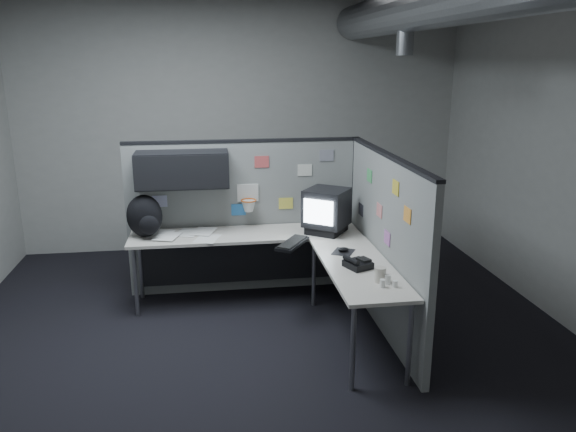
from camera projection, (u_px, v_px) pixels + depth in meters
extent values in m
cube|color=black|center=(267.00, 345.00, 4.92)|extent=(5.60, 5.60, 0.01)
cube|color=#9E9E99|center=(242.00, 126.00, 7.16)|extent=(5.60, 0.01, 3.20)
cube|color=#9E9E99|center=(356.00, 320.00, 1.81)|extent=(5.60, 0.01, 3.20)
cylinder|color=slate|center=(443.00, 1.00, 4.35)|extent=(0.40, 5.49, 0.40)
cylinder|color=slate|center=(405.00, 39.00, 5.18)|extent=(0.16, 0.16, 0.30)
cube|color=gray|center=(245.00, 218.00, 5.93)|extent=(2.43, 0.06, 1.60)
cube|color=black|center=(243.00, 141.00, 5.71)|extent=(2.43, 0.07, 0.03)
cube|color=black|center=(354.00, 213.00, 6.10)|extent=(0.07, 0.07, 1.60)
cube|color=black|center=(182.00, 169.00, 5.50)|extent=(0.90, 0.35, 0.35)
cube|color=black|center=(182.00, 173.00, 5.33)|extent=(0.90, 0.02, 0.33)
cube|color=silver|center=(248.00, 193.00, 5.82)|extent=(0.22, 0.02, 0.18)
torus|color=#D85914|center=(249.00, 200.00, 5.75)|extent=(0.16, 0.16, 0.01)
cone|color=white|center=(249.00, 206.00, 5.77)|extent=(0.14, 0.14, 0.11)
cube|color=silver|center=(160.00, 201.00, 5.72)|extent=(0.15, 0.01, 0.12)
cube|color=#CC4C4C|center=(262.00, 162.00, 5.76)|extent=(0.15, 0.01, 0.12)
cube|color=#E5D84C|center=(286.00, 203.00, 5.92)|extent=(0.15, 0.01, 0.12)
cube|color=silver|center=(305.00, 170.00, 5.85)|extent=(0.15, 0.01, 0.12)
cube|color=gray|center=(327.00, 155.00, 5.84)|extent=(0.15, 0.01, 0.12)
cube|color=#337FCC|center=(239.00, 210.00, 5.86)|extent=(0.15, 0.01, 0.12)
cube|color=gray|center=(384.00, 245.00, 5.06)|extent=(0.06, 2.23, 1.60)
cube|color=black|center=(389.00, 155.00, 4.84)|extent=(0.07, 2.23, 0.03)
cube|color=#4CB266|center=(369.00, 176.00, 5.32)|extent=(0.01, 0.15, 0.12)
cube|color=#D87F7F|center=(379.00, 210.00, 5.06)|extent=(0.01, 0.15, 0.12)
cube|color=gold|center=(396.00, 188.00, 4.60)|extent=(0.01, 0.15, 0.12)
cube|color=#26262D|center=(361.00, 210.00, 5.67)|extent=(0.01, 0.15, 0.12)
cube|color=orange|center=(407.00, 215.00, 4.35)|extent=(0.01, 0.15, 0.12)
cube|color=#B266B2|center=(387.00, 238.00, 4.87)|extent=(0.01, 0.15, 0.12)
cube|color=beige|center=(246.00, 234.00, 5.65)|extent=(2.30, 0.56, 0.03)
cube|color=beige|center=(358.00, 267.00, 4.76)|extent=(0.56, 1.55, 0.03)
cube|color=black|center=(245.00, 257.00, 5.94)|extent=(2.18, 0.02, 0.55)
cylinder|color=gray|center=(136.00, 282.00, 5.38)|extent=(0.04, 0.04, 0.70)
cylinder|color=gray|center=(141.00, 266.00, 5.80)|extent=(0.04, 0.04, 0.70)
cylinder|color=gray|center=(314.00, 273.00, 5.63)|extent=(0.04, 0.04, 0.70)
cylinder|color=gray|center=(353.00, 348.00, 4.16)|extent=(0.04, 0.04, 0.70)
cylinder|color=gray|center=(410.00, 344.00, 4.22)|extent=(0.04, 0.04, 0.70)
cube|color=black|center=(326.00, 229.00, 5.66)|extent=(0.48, 0.49, 0.07)
cube|color=black|center=(327.00, 207.00, 5.60)|extent=(0.54, 0.54, 0.37)
cube|color=white|center=(318.00, 212.00, 5.42)|extent=(0.26, 0.19, 0.24)
cube|color=black|center=(292.00, 244.00, 5.27)|extent=(0.38, 0.47, 0.03)
cube|color=black|center=(292.00, 242.00, 5.26)|extent=(0.34, 0.43, 0.01)
cube|color=black|center=(343.00, 252.00, 5.08)|extent=(0.25, 0.27, 0.01)
ellipsoid|color=black|center=(343.00, 249.00, 5.07)|extent=(0.11, 0.09, 0.04)
cube|color=black|center=(358.00, 264.00, 4.70)|extent=(0.25, 0.26, 0.06)
cylinder|color=black|center=(351.00, 260.00, 4.66)|extent=(0.11, 0.19, 0.04)
cube|color=black|center=(364.00, 259.00, 4.71)|extent=(0.12, 0.13, 0.02)
cylinder|color=silver|center=(388.00, 279.00, 4.35)|extent=(0.05, 0.05, 0.07)
cylinder|color=silver|center=(382.00, 283.00, 4.29)|extent=(0.05, 0.05, 0.06)
cylinder|color=silver|center=(395.00, 284.00, 4.29)|extent=(0.04, 0.04, 0.05)
cylinder|color=#D85914|center=(381.00, 277.00, 4.39)|extent=(0.05, 0.05, 0.08)
cylinder|color=beige|center=(380.00, 275.00, 4.38)|extent=(0.11, 0.11, 0.12)
cube|color=white|center=(207.00, 239.00, 5.46)|extent=(0.29, 0.35, 0.00)
cube|color=white|center=(188.00, 232.00, 5.64)|extent=(0.29, 0.34, 0.00)
cube|color=white|center=(161.00, 234.00, 5.59)|extent=(0.29, 0.34, 0.00)
cube|color=white|center=(204.00, 231.00, 5.67)|extent=(0.29, 0.34, 0.00)
cube|color=white|center=(167.00, 236.00, 5.50)|extent=(0.29, 0.34, 0.00)
ellipsoid|color=black|center=(145.00, 216.00, 5.47)|extent=(0.35, 0.26, 0.42)
ellipsoid|color=black|center=(149.00, 225.00, 5.37)|extent=(0.19, 0.11, 0.19)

